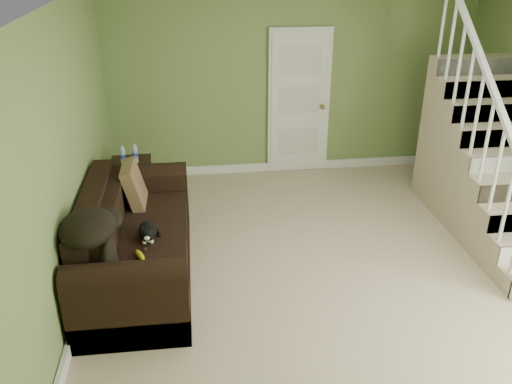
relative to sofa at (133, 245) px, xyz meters
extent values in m
cube|color=tan|center=(2.02, -0.25, -0.35)|extent=(5.00, 5.50, 0.01)
cube|color=white|center=(2.02, -0.25, 2.25)|extent=(5.00, 5.50, 0.01)
cube|color=#728D4C|center=(2.02, 2.50, 0.95)|extent=(5.00, 0.04, 2.60)
cube|color=#728D4C|center=(2.02, -3.00, 0.95)|extent=(5.00, 0.04, 2.60)
cube|color=#728D4C|center=(-0.48, -0.25, 0.95)|extent=(0.04, 5.50, 2.60)
cube|color=white|center=(2.02, 2.47, -0.29)|extent=(5.00, 0.04, 0.12)
cube|color=white|center=(-0.45, -0.25, -0.29)|extent=(0.04, 5.50, 0.12)
cube|color=white|center=(2.12, 2.47, 0.66)|extent=(0.86, 0.05, 2.02)
cube|color=white|center=(2.12, 2.45, 0.65)|extent=(0.78, 0.04, 1.96)
sphere|color=olive|center=(2.44, 2.40, 0.60)|extent=(0.07, 0.07, 0.07)
cylinder|color=white|center=(3.57, -0.44, 0.50)|extent=(0.04, 0.04, 0.90)
cylinder|color=white|center=(3.57, -0.17, 0.70)|extent=(0.04, 0.04, 0.90)
cube|color=tan|center=(4.02, 0.10, 0.05)|extent=(1.00, 0.27, 0.80)
cylinder|color=white|center=(3.57, 0.10, 0.90)|extent=(0.04, 0.04, 0.90)
cube|color=tan|center=(4.02, 0.37, 0.15)|extent=(1.00, 0.27, 1.00)
cylinder|color=white|center=(3.57, 0.37, 1.10)|extent=(0.04, 0.04, 0.90)
cube|color=tan|center=(4.02, 0.64, 0.25)|extent=(1.00, 0.27, 1.20)
cylinder|color=white|center=(3.57, 0.64, 1.30)|extent=(0.04, 0.04, 0.90)
cube|color=tan|center=(4.02, 0.91, 0.35)|extent=(1.00, 0.27, 1.40)
cylinder|color=white|center=(3.57, 0.91, 1.50)|extent=(0.04, 0.04, 0.90)
cube|color=tan|center=(4.02, 1.18, 0.45)|extent=(1.00, 0.27, 1.60)
cylinder|color=white|center=(3.57, 1.18, 1.70)|extent=(0.04, 0.04, 0.90)
cube|color=tan|center=(4.02, 1.45, 0.55)|extent=(1.00, 0.27, 1.80)
cylinder|color=white|center=(3.57, 1.45, 1.90)|extent=(0.04, 0.04, 0.90)
cube|color=white|center=(3.57, 0.37, 1.55)|extent=(0.06, 2.46, 1.84)
cube|color=black|center=(0.05, 0.00, -0.22)|extent=(0.99, 2.30, 0.26)
cube|color=black|center=(0.15, 0.00, 0.03)|extent=(0.75, 1.73, 0.23)
cube|color=black|center=(0.05, -1.02, -0.02)|extent=(0.99, 0.26, 0.65)
cube|color=black|center=(0.05, 1.02, -0.02)|extent=(0.99, 0.26, 0.65)
cylinder|color=black|center=(0.05, -1.02, 0.30)|extent=(0.99, 0.26, 0.26)
cylinder|color=black|center=(0.05, 1.02, 0.30)|extent=(0.99, 0.26, 0.26)
cube|color=black|center=(-0.34, 0.00, 0.23)|extent=(0.21, 1.78, 0.66)
cube|color=black|center=(-0.18, 0.00, 0.32)|extent=(0.15, 1.71, 0.37)
cube|color=black|center=(-0.14, 1.61, -0.06)|extent=(0.50, 0.50, 0.58)
cylinder|color=silver|center=(-0.22, 1.55, 0.34)|extent=(0.06, 0.06, 0.20)
cylinder|color=#2E4BB3|center=(-0.22, 1.55, 0.34)|extent=(0.07, 0.07, 0.05)
cylinder|color=white|center=(-0.22, 1.55, 0.45)|extent=(0.03, 0.03, 0.03)
cylinder|color=silver|center=(-0.07, 1.59, 0.34)|extent=(0.06, 0.06, 0.20)
cylinder|color=#2E4BB3|center=(-0.07, 1.59, 0.34)|extent=(0.07, 0.07, 0.05)
cylinder|color=white|center=(-0.07, 1.59, 0.45)|extent=(0.03, 0.03, 0.03)
ellipsoid|color=black|center=(0.17, -0.15, 0.23)|extent=(0.18, 0.31, 0.16)
ellipsoid|color=white|center=(0.17, -0.22, 0.20)|extent=(0.10, 0.13, 0.08)
sphere|color=black|center=(0.17, -0.30, 0.28)|extent=(0.11, 0.11, 0.11)
ellipsoid|color=white|center=(0.17, -0.35, 0.26)|extent=(0.06, 0.05, 0.05)
cone|color=black|center=(0.14, -0.29, 0.34)|extent=(0.04, 0.05, 0.05)
cone|color=black|center=(0.20, -0.29, 0.34)|extent=(0.04, 0.05, 0.05)
cylinder|color=black|center=(0.25, -0.03, 0.16)|extent=(0.10, 0.23, 0.03)
ellipsoid|color=gold|center=(0.12, -0.49, 0.17)|extent=(0.13, 0.20, 0.05)
cube|color=#44321B|center=(0.00, 0.64, 0.34)|extent=(0.24, 0.49, 0.50)
ellipsoid|color=black|center=(-0.25, -0.69, 0.59)|extent=(0.51, 0.64, 0.24)
camera|label=1|loc=(0.65, -4.71, 2.77)|focal=38.00mm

